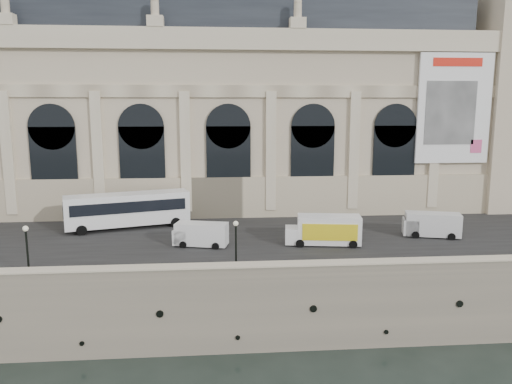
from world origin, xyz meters
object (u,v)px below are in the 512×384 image
Objects in this scene: bus_left at (128,209)px; van_c at (429,225)px; box_truck at (325,230)px; lamp_left at (27,253)px; van_b at (198,234)px; lamp_right at (236,246)px.

van_c is (31.52, -6.09, -0.91)m from bus_left.
lamp_left reaches higher than box_truck.
van_c is 11.59m from box_truck.
van_b is 15.34m from lamp_left.
van_b is 12.22m from box_truck.
lamp_left is (-5.03, -15.81, -0.05)m from bus_left.
bus_left is at bearing 169.06° from van_c.
van_b is at bearing 114.06° from lamp_right.
van_c is 0.80× the size of box_truck.
van_b is at bearing -43.94° from bus_left.
lamp_left is at bearing -165.11° from van_c.
box_truck is 1.79× the size of lamp_right.
lamp_right reaches higher than van_b.
lamp_right is at bearing -53.26° from bus_left.
van_b is at bearing 32.26° from lamp_left.
lamp_left reaches higher than bus_left.
lamp_left is at bearing -163.14° from box_truck.
bus_left is 1.80× the size of box_truck.
lamp_left is (-36.55, -9.72, 0.86)m from van_c.
lamp_left is 16.27m from lamp_right.
van_b is at bearing 177.40° from box_truck.
van_c is at bearing 3.74° from van_b.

